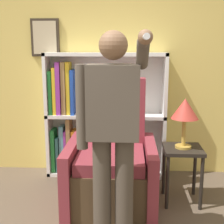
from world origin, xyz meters
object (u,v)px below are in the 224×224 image
side_table (183,159)px  table_lamp (185,111)px  armchair (112,166)px  person_standing (113,128)px  bookcase (91,116)px

side_table → table_lamp: table_lamp is taller
armchair → person_standing: person_standing is taller
armchair → table_lamp: (0.73, 0.03, 0.59)m
side_table → armchair: bearing=-177.7°
table_lamp → bookcase: bearing=146.3°
bookcase → side_table: bookcase is taller
person_standing → side_table: bearing=47.3°
armchair → side_table: (0.73, 0.03, 0.08)m
bookcase → person_standing: bearing=-76.0°
armchair → table_lamp: size_ratio=2.50×
person_standing → side_table: (0.68, 0.74, -0.52)m
table_lamp → armchair: bearing=-177.7°
bookcase → side_table: 1.28m
armchair → table_lamp: 0.94m
armchair → person_standing: size_ratio=0.74×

